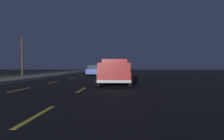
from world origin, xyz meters
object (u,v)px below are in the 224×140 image
at_px(pickup_truck, 114,72).
at_px(sedan_black, 118,70).
at_px(sedan_blue, 94,70).
at_px(bare_tree_far, 22,56).

bearing_deg(pickup_truck, sedan_black, -0.17).
xyz_separation_m(pickup_truck, sedan_blue, (15.07, 3.56, -0.13)).
relative_size(sedan_black, bare_tree_far, 0.76).
height_order(sedan_blue, bare_tree_far, bare_tree_far).
height_order(sedan_black, bare_tree_far, bare_tree_far).
bearing_deg(sedan_blue, pickup_truck, -166.72).
height_order(pickup_truck, sedan_blue, pickup_truck).
bearing_deg(sedan_black, pickup_truck, 179.83).
bearing_deg(bare_tree_far, sedan_black, -84.81).
distance_m(pickup_truck, sedan_blue, 15.48).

